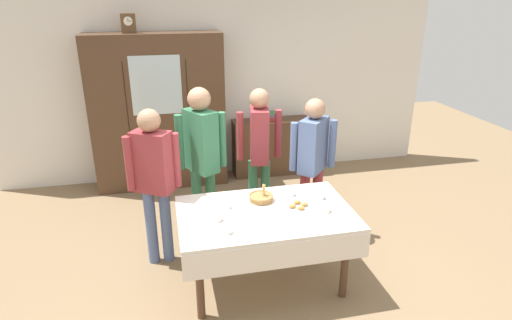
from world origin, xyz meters
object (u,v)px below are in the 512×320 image
Objects in this scene: person_near_right_end at (202,152)px; person_behind_table_left at (154,173)px; tea_cup_far_right at (291,194)px; bread_basket at (261,197)px; spoon_far_left at (211,203)px; spoon_mid_right at (310,225)px; person_behind_table_right at (259,145)px; tea_cup_mid_right at (326,210)px; bookshelf_low at (272,147)px; dining_table at (266,224)px; tea_cup_front_edge at (217,219)px; wall_cabinet at (159,113)px; pastry_plate at (298,206)px; tea_cup_center at (227,206)px; tea_cup_mid_left at (227,231)px; book_stack at (272,116)px; mantel_clock at (128,23)px; person_by_cabinet at (313,156)px; tea_cup_near_right at (321,197)px.

person_behind_table_left is at bearing -150.87° from person_near_right_end.
tea_cup_far_right is 0.54× the size of bread_basket.
tea_cup_far_right reaches higher than spoon_far_left.
spoon_mid_right is 0.07× the size of person_behind_table_right.
bookshelf_low is at bearing 85.71° from tea_cup_mid_right.
bookshelf_low reaches higher than dining_table.
tea_cup_front_edge is 0.36m from spoon_far_left.
dining_table is at bearing -70.83° from wall_cabinet.
tea_cup_front_edge is 1.09× the size of spoon_mid_right.
pastry_plate is (-0.00, -0.25, -0.01)m from tea_cup_far_right.
bread_basket reaches higher than tea_cup_center.
wall_cabinet is 16.43× the size of tea_cup_mid_left.
person_near_right_end reaches higher than tea_cup_mid_left.
mantel_clock is at bearing -178.47° from book_stack.
person_behind_table_right is at bearing 144.49° from person_by_cabinet.
tea_cup_near_right is (-0.16, -2.48, -0.11)m from book_stack.
dining_table is at bearing -25.25° from tea_cup_center.
bookshelf_low is at bearing 66.22° from tea_cup_front_edge.
wall_cabinet is 2.84m from pastry_plate.
person_near_right_end is 0.57m from person_behind_table_left.
person_near_right_end reaches higher than tea_cup_center.
mantel_clock is at bearing 107.51° from spoon_far_left.
tea_cup_mid_right is 0.29m from spoon_mid_right.
spoon_far_left is at bearing -72.49° from mantel_clock.
person_behind_table_right reaches higher than spoon_mid_right.
wall_cabinet is at bearing 100.91° from spoon_far_left.
dining_table is 0.74× the size of wall_cabinet.
pastry_plate is (-0.42, -2.60, -0.12)m from book_stack.
tea_cup_mid_left is 0.54× the size of bread_basket.
wall_cabinet is 2.69m from tea_cup_front_edge.
mantel_clock is 3.30m from pastry_plate.
tea_cup_mid_right is at bearing -34.91° from bread_basket.
person_behind_table_left reaches higher than tea_cup_mid_right.
tea_cup_mid_right is 1.00× the size of tea_cup_mid_left.
tea_cup_front_edge reaches higher than spoon_far_left.
tea_cup_mid_right is at bearing -101.52° from person_by_cabinet.
tea_cup_near_right is 1.06m from tea_cup_mid_left.
pastry_plate is at bearing -117.81° from person_by_cabinet.
person_near_right_end reaches higher than tea_cup_far_right.
book_stack is (1.91, 0.05, -1.35)m from mantel_clock.
bookshelf_low is at bearing 79.88° from tea_cup_far_right.
bookshelf_low is 2.52m from bread_basket.
person_near_right_end is (-1.21, -1.75, 0.17)m from book_stack.
tea_cup_center reaches higher than pastry_plate.
dining_table is 0.50m from tea_cup_mid_left.
person_near_right_end is at bearing 175.20° from person_by_cabinet.
tea_cup_mid_right reaches higher than pastry_plate.
person_near_right_end is at bearing -76.07° from wall_cabinet.
tea_cup_mid_left is 0.07× the size of person_near_right_end.
tea_cup_mid_right is at bearing -94.29° from book_stack.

